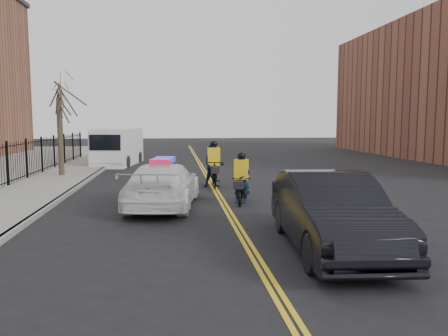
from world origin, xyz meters
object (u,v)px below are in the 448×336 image
cargo_van (117,147)px  cyclist_near (241,186)px  police_cruiser (163,185)px  cyclist_far (214,169)px  dark_sedan (331,212)px

cargo_van → cyclist_near: bearing=-58.6°
police_cruiser → cyclist_far: size_ratio=2.66×
police_cruiser → cyclist_near: size_ratio=2.76×
cyclist_near → cyclist_far: cyclist_far is taller
police_cruiser → cyclist_far: bearing=-108.1°
cargo_van → police_cruiser: bearing=-68.7°
cargo_van → cyclist_far: bearing=-53.8°
police_cruiser → cargo_van: bearing=-68.9°
cargo_van → dark_sedan: bearing=-61.8°
police_cruiser → dark_sedan: size_ratio=1.03×
police_cruiser → cargo_van: cargo_van is taller
dark_sedan → cyclist_far: cyclist_far is taller
cyclist_far → dark_sedan: bearing=-78.6°
dark_sedan → cyclist_far: size_ratio=2.59×
police_cruiser → cargo_van: (-3.40, 14.81, 0.42)m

